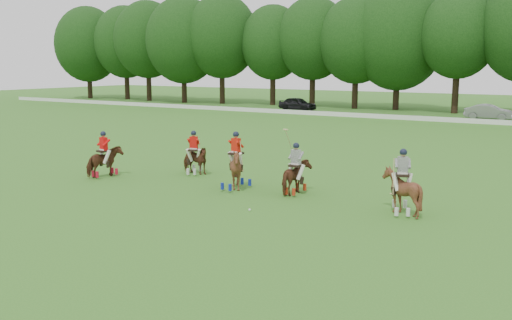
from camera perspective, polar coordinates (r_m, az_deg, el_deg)
The scene contains 11 objects.
ground at distance 21.34m, azimuth -10.89°, elevation -4.81°, with size 180.00×180.00×0.00m, color #337120.
tree_line at distance 64.73m, azimuth 19.88°, elevation 11.69°, with size 117.98×14.32×14.75m.
boundary_rail at distance 55.19m, azimuth 16.93°, elevation 3.97°, with size 120.00×0.10×0.44m, color white.
car_left at distance 65.21m, azimuth 4.18°, elevation 5.63°, with size 1.77×4.41×1.50m, color black.
car_mid at distance 58.60m, azimuth 22.27°, elevation 4.47°, with size 1.53×4.39×1.45m, color gray.
polo_red_a at distance 27.52m, azimuth -14.93°, elevation -0.09°, with size 1.09×1.80×2.16m.
polo_red_b at distance 27.44m, azimuth -6.22°, elevation 0.08°, with size 1.70×1.59×2.11m.
polo_red_c at distance 23.98m, azimuth -2.00°, elevation -0.83°, with size 1.60×1.76×2.46m.
polo_stripe_a at distance 23.14m, azimuth 4.00°, elevation -1.63°, with size 1.02×1.66×2.66m.
polo_stripe_b at distance 20.73m, azimuth 14.37°, elevation -2.98°, with size 1.77×1.86×2.33m.
polo_ball at distance 20.63m, azimuth -0.64°, elevation -5.00°, with size 0.09×0.09×0.09m, color white.
Camera 1 is at (14.12, -15.11, 5.25)m, focal length 40.00 mm.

